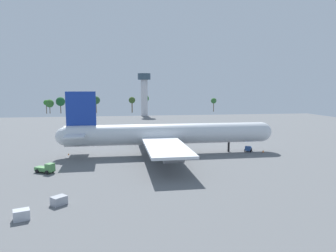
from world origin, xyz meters
TOP-DOWN VIEW (x-y plane):
  - ground_plane at (0.00, 0.00)m, footprint 283.60×283.60m
  - cargo_airplane at (-0.32, 0.00)m, footprint 70.90×62.67m
  - catering_truck at (-34.24, -18.06)m, footprint 5.40×4.27m
  - maintenance_van at (25.53, 43.22)m, footprint 3.49×4.79m
  - cargo_loader at (27.50, -0.64)m, footprint 3.61×4.23m
  - cargo_container_fore at (-27.00, -41.19)m, footprint 3.22×3.16m
  - cargo_container_aft at (-31.83, -47.14)m, footprint 2.98×2.58m
  - safety_cone_nose at (31.90, -2.78)m, footprint 0.59×0.59m
  - safety_cone_tail at (-31.90, 2.87)m, footprint 0.42×0.42m
  - control_tower at (4.10, 141.81)m, footprint 9.79×9.79m
  - tree_line_backdrop at (-32.00, 173.26)m, footprint 149.28×7.52m

SIDE VIEW (x-z plane):
  - ground_plane at x=0.00m, z-range 0.00..0.00m
  - safety_cone_tail at x=-31.90m, z-range 0.00..0.60m
  - safety_cone_nose at x=31.90m, z-range 0.00..0.84m
  - cargo_container_fore at x=-27.00m, z-range 0.00..1.60m
  - cargo_container_aft at x=-31.83m, z-range 0.00..1.70m
  - cargo_loader at x=27.50m, z-range 0.01..1.99m
  - maintenance_van at x=25.53m, z-range -0.06..2.40m
  - catering_truck at x=-34.24m, z-range -0.08..2.47m
  - cargo_airplane at x=-0.32m, z-range -3.74..16.63m
  - tree_line_backdrop at x=-32.00m, z-range 2.46..18.07m
  - control_tower at x=4.10m, z-range 3.83..36.22m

